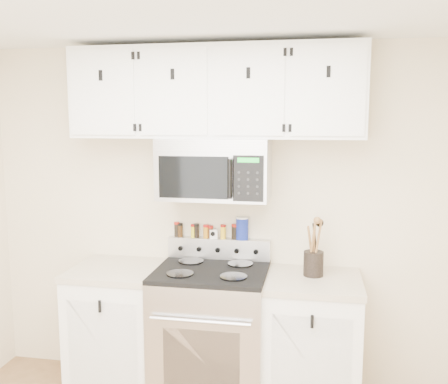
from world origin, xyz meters
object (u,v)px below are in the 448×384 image
at_px(microwave, 215,169).
at_px(utensil_crock, 314,262).
at_px(range, 211,333).
at_px(salt_canister, 242,228).

distance_m(microwave, utensil_crock, 0.92).
bearing_deg(utensil_crock, range, -173.50).
xyz_separation_m(range, utensil_crock, (0.69, 0.08, 0.53)).
height_order(microwave, utensil_crock, microwave).
relative_size(range, salt_canister, 6.56).
bearing_deg(salt_canister, utensil_crock, -21.47).
distance_m(microwave, salt_canister, 0.50).
distance_m(utensil_crock, salt_canister, 0.58).
bearing_deg(utensil_crock, microwave, 176.00).
relative_size(microwave, salt_canister, 4.53).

